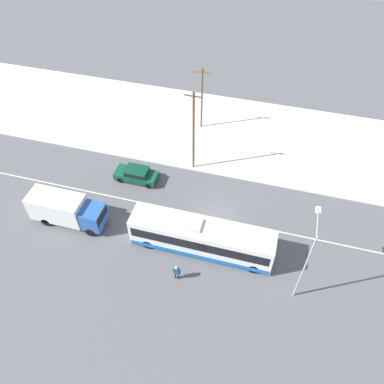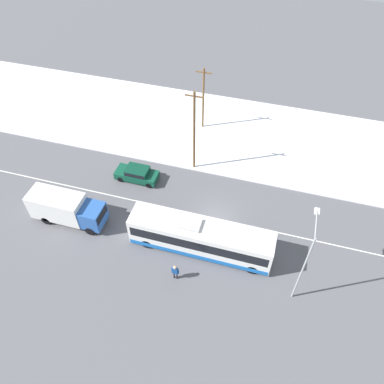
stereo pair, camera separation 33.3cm
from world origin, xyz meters
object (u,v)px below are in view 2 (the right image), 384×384
object	(u,v)px
box_truck	(66,208)
utility_pole_snowlot	(203,98)
pedestrian_at_stop	(175,271)
streetlamp	(306,256)
utility_pole_roadside	(194,131)
city_bus	(201,238)
sedan_car	(137,173)

from	to	relation	value
box_truck	utility_pole_snowlot	size ratio (longest dim) A/B	0.90
pedestrian_at_stop	utility_pole_snowlot	size ratio (longest dim) A/B	0.23
streetlamp	utility_pole_roadside	bearing A→B (deg)	134.86
city_bus	sedan_car	size ratio (longest dim) A/B	2.81
sedan_car	city_bus	bearing A→B (deg)	142.56
streetlamp	sedan_car	bearing A→B (deg)	153.50
pedestrian_at_stop	utility_pole_snowlot	distance (m)	20.77
pedestrian_at_stop	utility_pole_roadside	size ratio (longest dim) A/B	0.19
utility_pole_roadside	utility_pole_snowlot	size ratio (longest dim) A/B	1.21
box_truck	utility_pole_roadside	distance (m)	14.10
pedestrian_at_stop	utility_pole_roadside	distance (m)	13.97
city_bus	pedestrian_at_stop	distance (m)	3.66
pedestrian_at_stop	utility_pole_snowlot	xyz separation A→B (m)	(-3.12, 20.32, 2.93)
sedan_car	pedestrian_at_stop	size ratio (longest dim) A/B	2.44
box_truck	sedan_car	xyz separation A→B (m)	(4.18, 6.76, -0.86)
pedestrian_at_stop	streetlamp	xyz separation A→B (m)	(9.46, 1.58, 3.88)
utility_pole_roadside	streetlamp	bearing A→B (deg)	-45.14
city_bus	sedan_car	world-z (taller)	city_bus
sedan_car	utility_pole_snowlot	world-z (taller)	utility_pole_snowlot
box_truck	utility_pole_roadside	xyz separation A→B (m)	(9.32, 10.09, 3.19)
sedan_car	streetlamp	world-z (taller)	streetlamp
city_bus	utility_pole_snowlot	size ratio (longest dim) A/B	1.60
box_truck	streetlamp	xyz separation A→B (m)	(20.96, -1.61, 3.31)
sedan_car	utility_pole_roadside	xyz separation A→B (m)	(5.15, 3.33, 4.04)
box_truck	pedestrian_at_stop	bearing A→B (deg)	-15.49
streetlamp	pedestrian_at_stop	bearing A→B (deg)	-170.53
pedestrian_at_stop	utility_pole_snowlot	world-z (taller)	utility_pole_snowlot
streetlamp	utility_pole_snowlot	distance (m)	22.59
sedan_car	utility_pole_roadside	bearing A→B (deg)	-147.10
sedan_car	utility_pole_snowlot	bearing A→B (deg)	-112.07
pedestrian_at_stop	utility_pole_roadside	bearing A→B (deg)	99.33
pedestrian_at_stop	utility_pole_snowlot	bearing A→B (deg)	98.73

